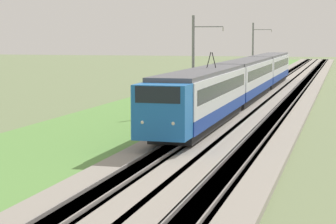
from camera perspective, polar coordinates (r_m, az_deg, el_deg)
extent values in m
cube|color=gray|center=(58.72, 6.30, 0.63)|extent=(240.00, 4.40, 0.30)
cube|color=gray|center=(58.24, 10.27, 0.52)|extent=(240.00, 4.40, 0.30)
cube|color=#4C4238|center=(58.72, 6.30, 0.63)|extent=(240.00, 1.57, 0.30)
cube|color=gray|center=(58.78, 5.79, 0.87)|extent=(240.00, 0.07, 0.15)
cube|color=gray|center=(58.62, 6.82, 0.84)|extent=(240.00, 0.07, 0.15)
cube|color=#4C4238|center=(58.24, 10.27, 0.52)|extent=(240.00, 1.57, 0.30)
cube|color=gray|center=(58.27, 9.76, 0.75)|extent=(240.00, 0.07, 0.15)
cube|color=gray|center=(58.18, 10.80, 0.72)|extent=(240.00, 0.07, 0.15)
cube|color=#5B8E42|center=(59.94, 0.58, 0.71)|extent=(240.00, 11.87, 0.12)
cube|color=blue|center=(33.24, -0.49, 0.03)|extent=(1.82, 2.78, 2.79)
cube|color=black|center=(32.88, -0.62, 1.60)|extent=(1.31, 2.32, 0.84)
sphere|color=#F2EAC6|center=(32.70, -2.24, -0.90)|extent=(0.20, 0.20, 0.20)
sphere|color=#F2EAC6|center=(32.27, 0.47, -1.00)|extent=(0.20, 0.20, 0.20)
cube|color=navy|center=(42.93, 3.06, 0.15)|extent=(18.02, 2.90, 0.78)
cube|color=silver|center=(42.80, 3.07, 2.01)|extent=(18.02, 2.90, 2.01)
cube|color=black|center=(42.78, 3.07, 2.23)|extent=(16.58, 2.92, 0.84)
cube|color=#515156|center=(42.72, 3.08, 3.52)|extent=(18.02, 2.67, 0.25)
cube|color=black|center=(43.01, 3.06, -0.73)|extent=(17.12, 2.46, 0.55)
cylinder|color=black|center=(36.17, -0.15, -1.86)|extent=(0.86, 0.12, 0.86)
cylinder|color=black|center=(35.90, 1.49, -1.92)|extent=(0.86, 0.12, 0.86)
cube|color=navy|center=(62.08, 6.82, 2.10)|extent=(19.84, 2.90, 0.78)
cube|color=silver|center=(61.99, 6.83, 3.38)|extent=(19.84, 2.90, 2.01)
cube|color=black|center=(61.98, 6.84, 3.53)|extent=(18.25, 2.92, 0.84)
cube|color=#515156|center=(61.94, 6.85, 4.43)|extent=(19.84, 2.67, 0.25)
cube|color=black|center=(62.14, 6.81, 1.48)|extent=(18.85, 2.46, 0.55)
cube|color=navy|center=(82.32, 8.87, 3.15)|extent=(19.84, 2.90, 0.78)
cube|color=silver|center=(82.25, 8.89, 4.12)|extent=(19.84, 2.90, 2.01)
cube|color=black|center=(82.24, 8.89, 4.24)|extent=(18.25, 2.92, 0.84)
cube|color=#515156|center=(82.21, 8.90, 4.91)|extent=(19.84, 2.67, 0.25)
cube|color=black|center=(82.36, 8.86, 2.69)|extent=(18.85, 2.46, 0.55)
cylinder|color=black|center=(45.37, 3.58, 4.55)|extent=(0.06, 0.33, 1.08)
cylinder|color=black|center=(45.30, 4.02, 4.54)|extent=(0.06, 0.33, 1.08)
cube|color=black|center=(36.17, 0.67, -3.27)|extent=(0.10, 0.10, 0.00)
cylinder|color=slate|center=(52.48, 2.20, 4.11)|extent=(0.22, 0.22, 7.87)
cylinder|color=slate|center=(52.18, 3.51, 7.43)|extent=(0.08, 2.40, 0.08)
cylinder|color=#B2ADA8|center=(51.95, 4.82, 7.20)|extent=(0.10, 0.10, 0.30)
cylinder|color=slate|center=(87.24, 7.39, 5.09)|extent=(0.22, 0.22, 8.02)
cylinder|color=slate|center=(87.06, 8.21, 7.12)|extent=(0.08, 2.40, 0.08)
cylinder|color=#B2ADA8|center=(86.92, 9.00, 6.98)|extent=(0.10, 0.10, 0.30)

